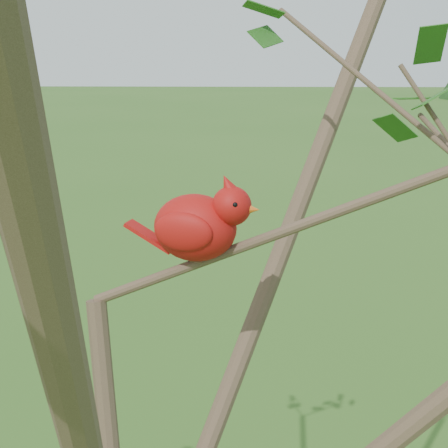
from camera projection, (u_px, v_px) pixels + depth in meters
name	position (u px, v px, depth m)	size (l,w,h in m)	color
crabapple_tree	(123.00, 223.00, 1.03)	(2.35, 2.05, 2.95)	#423223
cardinal	(200.00, 224.00, 1.13)	(0.23, 0.14, 0.16)	#A6130E
distant_trees	(260.00, 64.00, 25.91)	(45.65, 14.29, 3.87)	#423223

